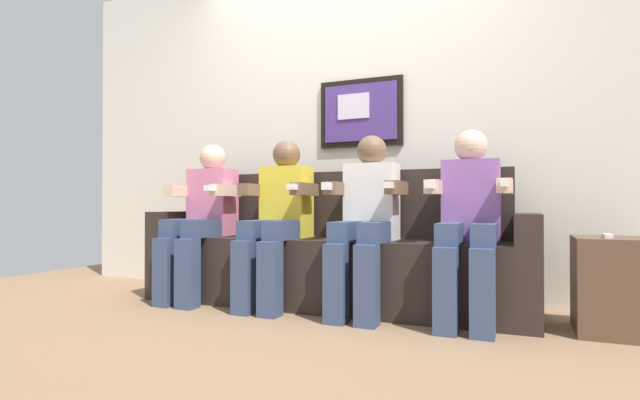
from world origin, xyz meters
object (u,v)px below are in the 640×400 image
Objects in this scene: person_left_center at (278,215)px; side_table_right at (617,286)px; person_rightmost at (469,216)px; spare_remote_on_table at (607,236)px; couch at (330,258)px; person_leftmost at (203,214)px; person_right_center at (366,215)px.

person_left_center is 1.97m from side_table_right.
person_rightmost is (1.21, -0.00, 0.00)m from person_left_center.
spare_remote_on_table is at bearing -137.26° from side_table_right.
side_table_right is (1.63, -0.11, -0.06)m from couch.
person_left_center is at bearing 0.00° from person_leftmost.
person_right_center is (1.21, -0.00, 0.00)m from person_leftmost.
person_right_center is (0.60, -0.00, 0.00)m from person_left_center.
person_rightmost is at bearing -178.60° from spare_remote_on_table.
person_leftmost is (-0.91, -0.17, 0.29)m from couch.
person_right_center is 2.22× the size of side_table_right.
person_left_center is at bearing 179.96° from person_right_center.
person_left_center is 0.60m from person_right_center.
side_table_right is at bearing 1.81° from person_left_center.
couch is at bearing 174.50° from spare_remote_on_table.
person_left_center is 1.00× the size of person_right_center.
person_rightmost is 0.81m from side_table_right.
person_leftmost is at bearing 179.98° from person_right_center.
side_table_right is at bearing -3.77° from couch.
person_right_center is 0.61m from person_rightmost.
person_rightmost is at bearing -175.16° from side_table_right.
couch is 0.45m from person_left_center.
side_table_right is 3.85× the size of spare_remote_on_table.
side_table_right is (1.94, 0.06, -0.36)m from person_left_center.
person_leftmost is at bearing -179.63° from spare_remote_on_table.
person_right_center is at bearing 180.00° from person_rightmost.
person_right_center is at bearing -179.26° from spare_remote_on_table.
person_rightmost reaches higher than side_table_right.
couch is at bearing 176.23° from side_table_right.
person_rightmost is 8.54× the size of spare_remote_on_table.
person_left_center is 1.89m from spare_remote_on_table.
person_right_center is 8.54× the size of spare_remote_on_table.
couch is at bearing 169.44° from person_rightmost.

